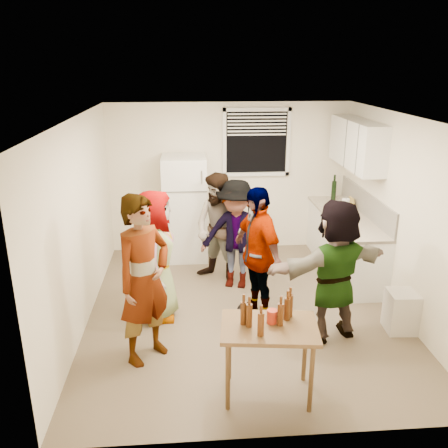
{
  "coord_description": "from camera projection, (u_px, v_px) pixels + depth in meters",
  "views": [
    {
      "loc": [
        -0.69,
        -5.52,
        3.11
      ],
      "look_at": [
        -0.25,
        0.17,
        1.15
      ],
      "focal_mm": 38.0,
      "sensor_mm": 36.0,
      "label": 1
    }
  ],
  "objects": [
    {
      "name": "red_cup",
      "position": [
        272.0,
        323.0,
        4.49
      ],
      "size": [
        0.1,
        0.1,
        0.13
      ],
      "primitive_type": "cylinder",
      "color": "#A72713",
      "rests_on": "serving_table"
    },
    {
      "name": "guest_orange",
      "position": [
        330.0,
        335.0,
        5.68
      ],
      "size": [
        2.04,
        2.12,
        0.5
      ],
      "primitive_type": "imported",
      "rotation": [
        0.0,
        0.0,
        3.47
      ],
      "color": "#CF6649",
      "rests_on": "ground"
    },
    {
      "name": "serving_table",
      "position": [
        267.0,
        394.0,
        4.68
      ],
      "size": [
        0.97,
        0.71,
        0.77
      ],
      "primitive_type": null,
      "rotation": [
        0.0,
        0.0,
        -0.12
      ],
      "color": "brown",
      "rests_on": "ground"
    },
    {
      "name": "wine_bottle",
      "position": [
        333.0,
        200.0,
        8.0
      ],
      "size": [
        0.08,
        0.08,
        0.32
      ],
      "primitive_type": "cylinder",
      "color": "black",
      "rests_on": "countertop"
    },
    {
      "name": "countertop",
      "position": [
        347.0,
        217.0,
        7.19
      ],
      "size": [
        0.64,
        2.22,
        0.04
      ],
      "primitive_type": "cube",
      "color": "beige",
      "rests_on": "counter_lower"
    },
    {
      "name": "blue_cup",
      "position": [
        341.0,
        228.0,
        6.64
      ],
      "size": [
        0.09,
        0.09,
        0.12
      ],
      "primitive_type": "cylinder",
      "color": "blue",
      "rests_on": "countertop"
    },
    {
      "name": "window",
      "position": [
        256.0,
        142.0,
        7.78
      ],
      "size": [
        1.12,
        0.1,
        1.06
      ],
      "primitive_type": null,
      "color": "white",
      "rests_on": "room"
    },
    {
      "name": "backsplash",
      "position": [
        366.0,
        204.0,
        7.15
      ],
      "size": [
        0.03,
        2.2,
        0.36
      ],
      "primitive_type": "cube",
      "color": "beige",
      "rests_on": "countertop"
    },
    {
      "name": "upper_cabinets",
      "position": [
        357.0,
        144.0,
        7.04
      ],
      "size": [
        0.34,
        1.6,
        0.7
      ],
      "primitive_type": "cube",
      "color": "white",
      "rests_on": "room"
    },
    {
      "name": "guest_stripe",
      "position": [
        149.0,
        356.0,
        5.29
      ],
      "size": [
        1.82,
        1.78,
        0.45
      ],
      "primitive_type": "imported",
      "rotation": [
        0.0,
        0.0,
        0.81
      ],
      "color": "#141933",
      "rests_on": "ground"
    },
    {
      "name": "guest_back_right",
      "position": [
        236.0,
        285.0,
        6.95
      ],
      "size": [
        1.44,
        1.81,
        0.59
      ],
      "primitive_type": "imported",
      "rotation": [
        0.0,
        0.0,
        -0.3
      ],
      "color": "#434448",
      "rests_on": "ground"
    },
    {
      "name": "trash_bin",
      "position": [
        401.0,
        312.0,
        5.72
      ],
      "size": [
        0.36,
        0.36,
        0.51
      ],
      "primitive_type": "cube",
      "rotation": [
        0.0,
        0.0,
        -0.06
      ],
      "color": "beige",
      "rests_on": "ground"
    },
    {
      "name": "room",
      "position": [
        244.0,
        310.0,
        6.27
      ],
      "size": [
        4.0,
        4.5,
        2.5
      ],
      "primitive_type": null,
      "color": "white",
      "rests_on": "ground"
    },
    {
      "name": "beer_bottle_table",
      "position": [
        280.0,
        325.0,
        4.45
      ],
      "size": [
        0.06,
        0.06,
        0.23
      ],
      "primitive_type": "cylinder",
      "color": "#47230C",
      "rests_on": "serving_table"
    },
    {
      "name": "beer_bottle_counter",
      "position": [
        349.0,
        224.0,
        6.79
      ],
      "size": [
        0.06,
        0.06,
        0.22
      ],
      "primitive_type": "cylinder",
      "color": "#47230C",
      "rests_on": "countertop"
    },
    {
      "name": "guest_black",
      "position": [
        255.0,
        314.0,
        6.16
      ],
      "size": [
        1.96,
        1.58,
        0.42
      ],
      "primitive_type": "imported",
      "rotation": [
        0.0,
        0.0,
        -1.18
      ],
      "color": "black",
      "rests_on": "ground"
    },
    {
      "name": "refrigerator",
      "position": [
        185.0,
        208.0,
        7.71
      ],
      "size": [
        0.7,
        0.7,
        1.7
      ],
      "primitive_type": "cube",
      "color": "white",
      "rests_on": "ground"
    },
    {
      "name": "paper_towel",
      "position": [
        345.0,
        215.0,
        7.22
      ],
      "size": [
        0.11,
        0.11,
        0.25
      ],
      "primitive_type": "cylinder",
      "color": "white",
      "rests_on": "countertop"
    },
    {
      "name": "picture_frame",
      "position": [
        352.0,
        202.0,
        7.57
      ],
      "size": [
        0.02,
        0.19,
        0.16
      ],
      "primitive_type": "cube",
      "color": "tan",
      "rests_on": "countertop"
    },
    {
      "name": "kettle",
      "position": [
        345.0,
        217.0,
        7.11
      ],
      "size": [
        0.28,
        0.25,
        0.2
      ],
      "primitive_type": null,
      "rotation": [
        0.0,
        0.0,
        -0.25
      ],
      "color": "silver",
      "rests_on": "countertop"
    },
    {
      "name": "guest_grey",
      "position": [
        158.0,
        316.0,
        6.11
      ],
      "size": [
        1.7,
        0.86,
        0.53
      ],
      "primitive_type": "imported",
      "rotation": [
        0.0,
        0.0,
        1.54
      ],
      "color": "gray",
      "rests_on": "ground"
    },
    {
      "name": "counter_lower",
      "position": [
        344.0,
        244.0,
        7.34
      ],
      "size": [
        0.6,
        2.2,
        0.86
      ],
      "primitive_type": "cube",
      "color": "white",
      "rests_on": "ground"
    },
    {
      "name": "guest_back_left",
      "position": [
        220.0,
        280.0,
        7.11
      ],
      "size": [
        1.65,
        1.76,
        0.62
      ],
      "primitive_type": "imported",
      "rotation": [
        0.0,
        0.0,
        -0.69
      ],
      "color": "brown",
      "rests_on": "ground"
    }
  ]
}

